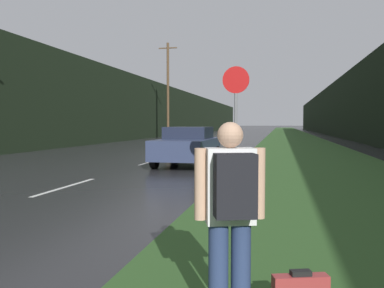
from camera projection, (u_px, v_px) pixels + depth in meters
name	position (u px, v px, depth m)	size (l,w,h in m)	color
grass_verge	(294.00, 140.00, 40.13)	(6.00, 240.00, 0.02)	#2D5123
lane_stripe_b	(66.00, 187.00, 10.33)	(0.12, 3.00, 0.01)	silver
lane_stripe_c	(151.00, 162.00, 17.16)	(0.12, 3.00, 0.01)	silver
lane_stripe_d	(188.00, 151.00, 23.99)	(0.12, 3.00, 0.01)	silver
lane_stripe_e	(209.00, 145.00, 30.82)	(0.12, 3.00, 0.01)	silver
treeline_far_side	(164.00, 111.00, 53.20)	(2.00, 140.00, 6.41)	black
treeline_near_side	(343.00, 109.00, 48.44)	(2.00, 140.00, 6.72)	black
utility_pole_far	(168.00, 90.00, 39.07)	(1.80, 0.24, 9.33)	#4C3823
stop_sign	(236.00, 116.00, 9.74)	(0.64, 0.07, 2.98)	slate
hitchhiker_with_backpack	(231.00, 210.00, 3.17)	(0.54, 0.48, 1.63)	navy
car_passing_near	(188.00, 146.00, 15.71)	(2.00, 4.48, 1.48)	#2D3856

